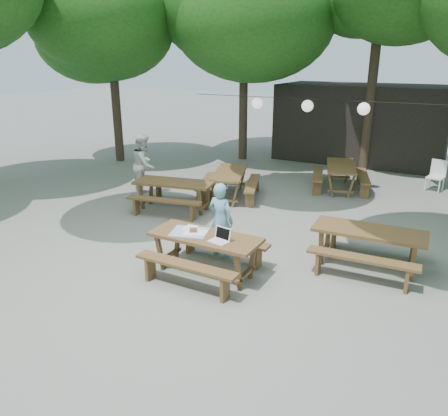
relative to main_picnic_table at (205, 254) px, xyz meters
name	(u,v)px	position (x,y,z in m)	size (l,w,h in m)	color
ground	(211,262)	(-0.15, 0.43, -0.39)	(80.00, 80.00, 0.00)	slate
pavilion	(362,123)	(0.35, 10.93, 1.01)	(6.00, 3.00, 2.80)	black
main_picnic_table	(205,254)	(0.00, 0.00, 0.00)	(2.00, 1.58, 0.75)	brown
picnic_table_nw	(174,195)	(-2.52, 2.67, 0.00)	(2.17, 1.92, 0.75)	brown
picnic_table_ne	(368,248)	(2.51, 1.67, 0.00)	(2.04, 1.67, 0.75)	brown
picnic_table_far_w	(229,184)	(-1.75, 4.24, 0.00)	(2.12, 2.32, 0.75)	brown
picnic_table_far_e	(340,177)	(0.76, 6.52, 0.00)	(2.04, 2.26, 0.75)	brown
woman	(221,220)	(-0.13, 0.81, 0.36)	(0.55, 0.36, 1.50)	#6AA9C1
second_person	(144,165)	(-4.04, 3.41, 0.48)	(0.84, 0.65, 1.73)	silver
plastic_chair	(435,182)	(3.25, 7.74, -0.13)	(0.53, 0.53, 0.90)	white
laptop	(221,238)	(0.37, -0.10, 0.42)	(0.37, 0.31, 0.24)	white
tabletop_clutter	(191,231)	(-0.31, 0.01, 0.37)	(0.78, 0.71, 0.08)	#3C6DCD
paper_lanterns	(308,106)	(-0.33, 6.43, 2.02)	(9.00, 0.34, 0.38)	black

